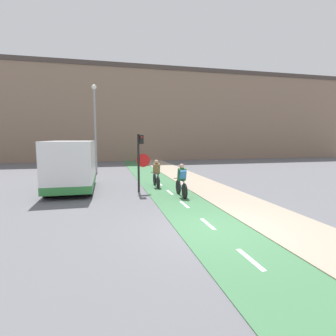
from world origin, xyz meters
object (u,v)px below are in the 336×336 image
Objects in this scene: street_lamp_far at (95,120)px; van at (72,166)px; traffic_light_pole at (140,156)px; cyclist_far at (156,175)px; cyclist_near at (182,181)px.

van is (-1.00, -6.49, -2.82)m from street_lamp_far.
traffic_light_pole is 3.64m from van.
van is at bearing 160.29° from traffic_light_pole.
van reaches higher than cyclist_far.
traffic_light_pole reaches higher than cyclist_far.
traffic_light_pole is 1.68× the size of cyclist_near.
cyclist_far is (-0.67, 2.68, -0.05)m from cyclist_near.
cyclist_near reaches higher than cyclist_far.
cyclist_near is 2.77m from cyclist_far.
street_lamp_far reaches higher than van.
cyclist_near is at bearing -27.84° from van.
traffic_light_pole is at bearing 139.18° from cyclist_near.
van is at bearing 152.16° from cyclist_near.
van is (-3.39, 1.21, -0.55)m from traffic_light_pole.
street_lamp_far reaches higher than cyclist_near.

